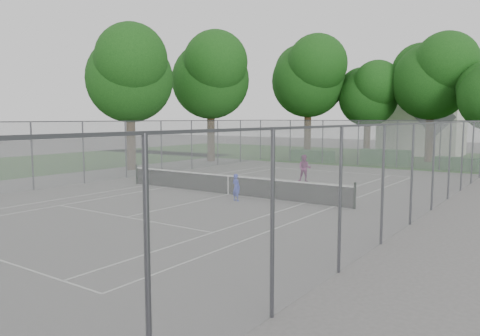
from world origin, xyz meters
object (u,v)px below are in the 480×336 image
Objects in this scene: tennis_net at (228,184)px; woman_player at (305,168)px; house at (422,117)px; girl_player at (236,187)px.

tennis_net is 8.22× the size of woman_player.
house is 7.64× the size of girl_player.
girl_player reaches higher than tennis_net.
girl_player is (1.33, -1.20, 0.10)m from tennis_net.
house reaches higher than tennis_net.
tennis_net is 1.39× the size of house.
house is at bearing 87.63° from tennis_net.
tennis_net is 6.25m from woman_player.
tennis_net is at bearing -92.37° from house.
tennis_net is at bearing -28.95° from girl_player.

